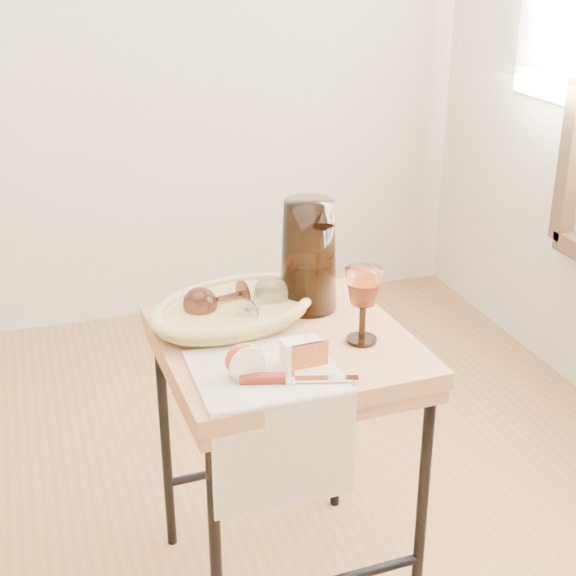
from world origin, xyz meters
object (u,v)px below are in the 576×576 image
object	(u,v)px
apple_half	(244,360)
wine_goblet	(363,305)
goblet_lying_a	(219,299)
tea_towel	(265,371)
table_knife	(294,378)
side_table	(285,467)
bread_basket	(235,311)
pitcher	(308,255)
goblet_lying_b	(261,300)

from	to	relation	value
apple_half	wine_goblet	bearing A→B (deg)	12.82
apple_half	goblet_lying_a	bearing A→B (deg)	83.94
tea_towel	table_knife	bearing A→B (deg)	-57.57
table_knife	apple_half	bearing A→B (deg)	164.24
goblet_lying_a	table_knife	xyz separation A→B (m)	(0.07, -0.31, -0.03)
apple_half	side_table	bearing A→B (deg)	45.38
wine_goblet	table_knife	bearing A→B (deg)	-146.26
tea_towel	bread_basket	distance (m)	0.24
pitcher	apple_half	world-z (taller)	pitcher
side_table	goblet_lying_b	world-z (taller)	goblet_lying_b
tea_towel	goblet_lying_a	size ratio (longest dim) A/B	2.26
tea_towel	apple_half	size ratio (longest dim) A/B	3.66
table_knife	goblet_lying_a	bearing A→B (deg)	117.82
goblet_lying_a	pitcher	xyz separation A→B (m)	(0.20, 0.00, 0.07)
tea_towel	apple_half	xyz separation A→B (m)	(-0.04, -0.01, 0.04)
bread_basket	side_table	bearing A→B (deg)	-76.14
goblet_lying_b	apple_half	world-z (taller)	goblet_lying_b
pitcher	apple_half	size ratio (longest dim) A/B	3.87
pitcher	goblet_lying_b	bearing A→B (deg)	-144.31
bread_basket	goblet_lying_b	world-z (taller)	goblet_lying_b
bread_basket	pitcher	distance (m)	0.20
apple_half	table_knife	xyz separation A→B (m)	(0.08, -0.05, -0.03)
side_table	wine_goblet	size ratio (longest dim) A/B	3.97
pitcher	side_table	bearing A→B (deg)	-109.01
tea_towel	goblet_lying_a	bearing A→B (deg)	96.37
bread_basket	goblet_lying_b	bearing A→B (deg)	-43.11
side_table	wine_goblet	world-z (taller)	wine_goblet
bread_basket	table_knife	world-z (taller)	bread_basket
pitcher	apple_half	bearing A→B (deg)	-112.03
table_knife	goblet_lying_b	bearing A→B (deg)	102.48
side_table	apple_half	distance (m)	0.41
goblet_lying_a	table_knife	distance (m)	0.32
goblet_lying_a	apple_half	distance (m)	0.26
tea_towel	pitcher	xyz separation A→B (m)	(0.18, 0.26, 0.12)
goblet_lying_b	wine_goblet	world-z (taller)	wine_goblet
pitcher	table_knife	distance (m)	0.36
wine_goblet	apple_half	bearing A→B (deg)	-164.56
side_table	table_knife	xyz separation A→B (m)	(-0.04, -0.19, 0.33)
goblet_lying_a	pitcher	size ratio (longest dim) A/B	0.42
side_table	wine_goblet	distance (m)	0.43
bread_basket	wine_goblet	distance (m)	0.29
side_table	table_knife	world-z (taller)	table_knife
pitcher	table_knife	bearing A→B (deg)	-96.07
bread_basket	table_knife	size ratio (longest dim) A/B	1.62
tea_towel	goblet_lying_b	bearing A→B (deg)	75.91
goblet_lying_b	wine_goblet	xyz separation A→B (m)	(0.17, -0.15, 0.03)
wine_goblet	goblet_lying_a	bearing A→B (deg)	143.15
side_table	tea_towel	distance (m)	0.36
table_knife	wine_goblet	bearing A→B (deg)	49.70
goblet_lying_b	pitcher	xyz separation A→B (m)	(0.12, 0.04, 0.07)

